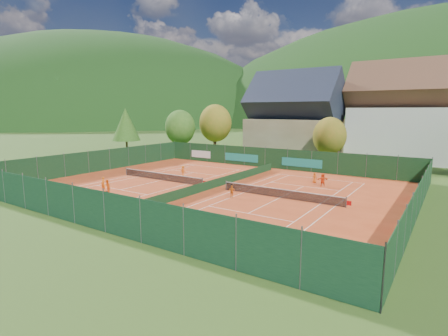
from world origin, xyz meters
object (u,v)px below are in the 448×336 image
hotel_block_a (415,118)px  player_right_far_b (323,180)px  ball_hopper (258,233)px  player_left_far (183,171)px  player_left_mid (107,187)px  player_right_near (232,192)px  chalet (294,121)px  player_left_near (103,184)px  player_right_far_a (315,178)px

hotel_block_a → player_right_far_b: bearing=-102.3°
ball_hopper → player_left_far: bearing=141.6°
ball_hopper → hotel_block_a: bearing=84.8°
ball_hopper → player_left_far: size_ratio=0.60×
player_left_mid → player_right_far_b: 23.67m
player_left_mid → player_right_far_b: player_right_far_b is taller
player_left_mid → player_right_near: player_left_mid is taller
chalet → player_left_far: size_ratio=12.14×
chalet → hotel_block_a: bearing=17.5°
player_left_near → player_right_far_a: size_ratio=1.23×
player_left_near → player_right_far_a: bearing=42.3°
ball_hopper → player_right_far_a: 20.73m
hotel_block_a → ball_hopper: size_ratio=27.00×
player_left_mid → player_left_far: (-0.10, 12.29, -0.08)m
player_right_near → player_right_far_a: size_ratio=1.02×
hotel_block_a → player_right_far_a: (-7.63, -27.03, -6.76)m
player_left_mid → chalet: bearing=113.8°
hotel_block_a → player_left_near: 50.86m
player_right_far_a → hotel_block_a: bearing=-101.6°
ball_hopper → player_left_mid: bearing=170.7°
player_right_near → player_right_far_b: (5.83, 10.18, 0.13)m
hotel_block_a → player_left_mid: bearing=-118.2°
chalet → ball_hopper: chalet is taller
player_left_near → player_left_far: 11.72m
chalet → player_left_mid: bearing=-97.0°
ball_hopper → player_left_near: player_left_near is taller
player_right_near → player_left_mid: bearing=-178.9°
player_left_far → player_right_far_a: bearing=-156.3°
player_right_far_a → player_right_far_b: bearing=139.7°
chalet → ball_hopper: bearing=-70.5°
player_right_far_a → chalet: bearing=-57.5°
chalet → hotel_block_a: 19.94m
ball_hopper → player_left_near: (-20.88, 3.82, 0.20)m
hotel_block_a → player_right_far_b: hotel_block_a is taller
player_right_far_a → player_right_far_b: player_right_far_b is taller
chalet → hotel_block_a: size_ratio=0.75×
ball_hopper → player_left_far: player_left_far is taller
player_left_mid → player_right_far_a: (16.11, 17.30, -0.13)m
player_left_far → player_right_far_b: bearing=-161.9°
player_left_near → player_right_far_b: size_ratio=1.00×
player_left_near → player_right_far_a: 24.22m
player_right_near → player_right_far_b: player_right_far_b is taller
player_left_far → player_right_far_b: size_ratio=0.88×
player_left_mid → player_right_far_a: bearing=77.9°
ball_hopper → player_right_far_a: (-3.28, 20.46, 0.06)m
ball_hopper → player_left_far: 24.87m
player_left_near → player_right_near: size_ratio=1.21×
chalet → player_left_near: chalet is taller
player_right_near → player_left_near: bearing=176.1°
player_left_far → player_right_far_a: (16.21, 5.01, -0.05)m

